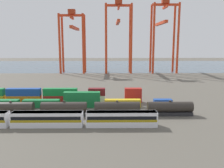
% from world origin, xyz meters
% --- Properties ---
extents(ground_plane, '(420.00, 420.00, 0.00)m').
position_xyz_m(ground_plane, '(0.00, 40.00, 0.00)').
color(ground_plane, '#5B564C').
extents(harbour_water, '(400.00, 110.00, 0.01)m').
position_xyz_m(harbour_water, '(0.00, 142.49, 0.00)').
color(harbour_water, '#475B6B').
rests_on(harbour_water, ground_plane).
extents(passenger_train, '(56.84, 3.14, 3.90)m').
position_xyz_m(passenger_train, '(-9.40, -19.84, 2.14)').
color(passenger_train, silver).
rests_on(passenger_train, ground_plane).
extents(freight_tank_row, '(60.66, 3.04, 4.50)m').
position_xyz_m(freight_tank_row, '(1.11, -10.56, 2.15)').
color(freight_tank_row, '#232326').
rests_on(freight_tank_row, ground_plane).
extents(shipping_container_0, '(12.10, 2.44, 2.60)m').
position_xyz_m(shipping_container_0, '(-29.73, -1.15, 1.30)').
color(shipping_container_0, '#197538').
rests_on(shipping_container_0, ground_plane).
extents(shipping_container_1, '(12.10, 2.44, 2.60)m').
position_xyz_m(shipping_container_1, '(-16.11, -1.15, 1.30)').
color(shipping_container_1, '#197538').
rests_on(shipping_container_1, ground_plane).
extents(shipping_container_2, '(12.10, 2.44, 2.60)m').
position_xyz_m(shipping_container_2, '(-2.49, -1.15, 1.30)').
color(shipping_container_2, '#197538').
rests_on(shipping_container_2, ground_plane).
extents(shipping_container_3, '(12.10, 2.44, 2.60)m').
position_xyz_m(shipping_container_3, '(-2.49, -1.15, 3.90)').
color(shipping_container_3, '#197538').
rests_on(shipping_container_3, shipping_container_2).
extents(shipping_container_4, '(12.10, 2.44, 2.60)m').
position_xyz_m(shipping_container_4, '(11.13, -1.15, 1.30)').
color(shipping_container_4, gold).
rests_on(shipping_container_4, ground_plane).
extents(shipping_container_5, '(6.04, 2.44, 2.60)m').
position_xyz_m(shipping_container_5, '(24.75, -1.15, 1.30)').
color(shipping_container_5, '#1C4299').
rests_on(shipping_container_5, ground_plane).
extents(shipping_container_8, '(12.10, 2.44, 2.60)m').
position_xyz_m(shipping_container_8, '(-24.15, 5.25, 1.30)').
color(shipping_container_8, orange).
rests_on(shipping_container_8, ground_plane).
extents(shipping_container_9, '(12.10, 2.44, 2.60)m').
position_xyz_m(shipping_container_9, '(-24.15, 5.25, 3.90)').
color(shipping_container_9, '#1C4299').
rests_on(shipping_container_9, shipping_container_8).
extents(shipping_container_10, '(12.10, 2.44, 2.60)m').
position_xyz_m(shipping_container_10, '(-11.00, 5.25, 1.30)').
color(shipping_container_10, '#AD211C').
rests_on(shipping_container_10, ground_plane).
extents(shipping_container_11, '(12.10, 2.44, 2.60)m').
position_xyz_m(shipping_container_11, '(-11.00, 5.25, 3.90)').
color(shipping_container_11, '#197538').
rests_on(shipping_container_11, shipping_container_10).
extents(shipping_container_12, '(6.04, 2.44, 2.60)m').
position_xyz_m(shipping_container_12, '(2.15, 5.25, 1.30)').
color(shipping_container_12, silver).
rests_on(shipping_container_12, ground_plane).
extents(shipping_container_13, '(6.04, 2.44, 2.60)m').
position_xyz_m(shipping_container_13, '(2.15, 5.25, 3.90)').
color(shipping_container_13, maroon).
rests_on(shipping_container_13, shipping_container_12).
extents(shipping_container_14, '(6.04, 2.44, 2.60)m').
position_xyz_m(shipping_container_14, '(15.30, 5.25, 1.30)').
color(shipping_container_14, '#AD211C').
rests_on(shipping_container_14, ground_plane).
extents(shipping_container_15, '(6.04, 2.44, 2.60)m').
position_xyz_m(shipping_container_15, '(15.30, 5.25, 3.90)').
color(shipping_container_15, '#AD211C').
rests_on(shipping_container_15, shipping_container_14).
extents(gantry_crane_west, '(17.63, 38.97, 43.70)m').
position_xyz_m(gantry_crane_west, '(-19.02, 94.77, 26.84)').
color(gantry_crane_west, red).
rests_on(gantry_crane_west, ground_plane).
extents(gantry_crane_central, '(18.82, 34.74, 50.34)m').
position_xyz_m(gantry_crane_central, '(13.17, 93.84, 30.24)').
color(gantry_crane_central, red).
rests_on(gantry_crane_central, ground_plane).
extents(gantry_crane_east, '(18.31, 37.53, 50.89)m').
position_xyz_m(gantry_crane_east, '(45.36, 94.22, 30.42)').
color(gantry_crane_east, red).
rests_on(gantry_crane_east, ground_plane).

